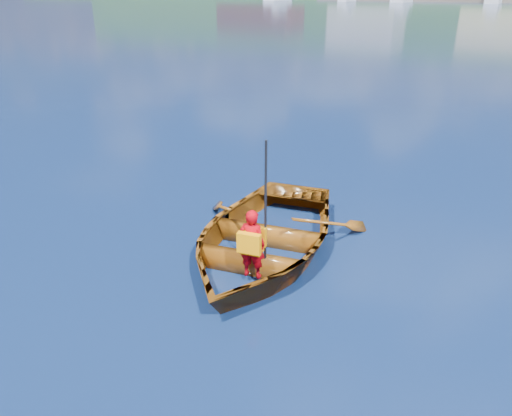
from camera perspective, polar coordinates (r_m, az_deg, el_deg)
The scene contains 3 objects.
ground at distance 8.72m, azimuth 5.25°, elevation -3.37°, with size 600.00×600.00×0.00m.
rowboat at distance 8.09m, azimuth 0.73°, elevation -3.24°, with size 3.69×4.70×0.88m.
child_paddler at distance 7.13m, azimuth -0.44°, elevation -4.00°, with size 0.42×0.39×2.03m.
Camera 1 is at (3.02, -7.13, 3.99)m, focal length 35.00 mm.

